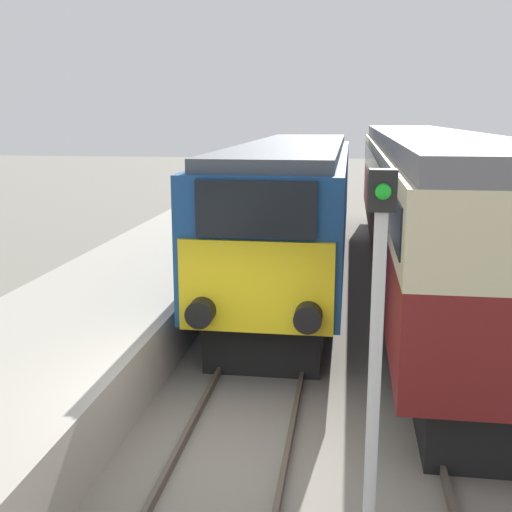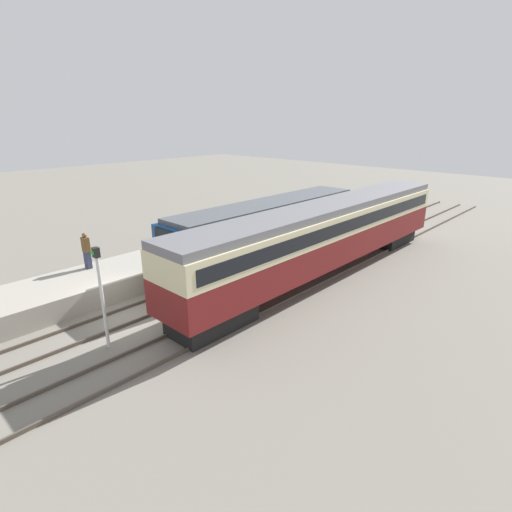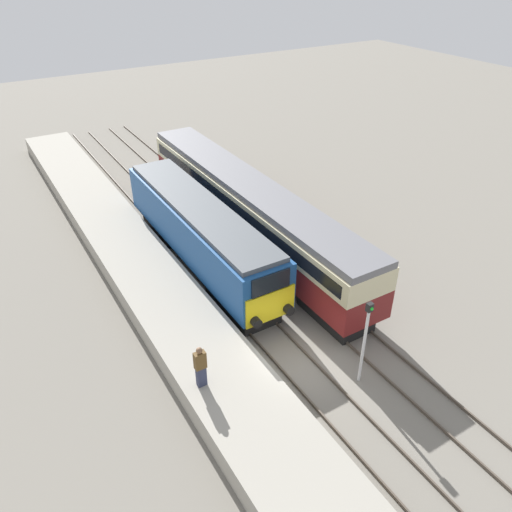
{
  "view_description": "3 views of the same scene",
  "coord_description": "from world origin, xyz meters",
  "views": [
    {
      "loc": [
        1.42,
        -7.54,
        4.41
      ],
      "look_at": [
        0.0,
        2.19,
        2.24
      ],
      "focal_mm": 45.0,
      "sensor_mm": 36.0,
      "label": 1
    },
    {
      "loc": [
        14.8,
        -7.74,
        8.19
      ],
      "look_at": [
        1.7,
        6.19,
        1.6
      ],
      "focal_mm": 28.0,
      "sensor_mm": 36.0,
      "label": 2
    },
    {
      "loc": [
        -9.41,
        -12.25,
        15.25
      ],
      "look_at": [
        1.7,
        6.19,
        1.6
      ],
      "focal_mm": 35.0,
      "sensor_mm": 36.0,
      "label": 3
    }
  ],
  "objects": [
    {
      "name": "ground_plane",
      "position": [
        0.0,
        0.0,
        0.0
      ],
      "size": [
        120.0,
        120.0,
        0.0
      ],
      "primitive_type": "plane",
      "color": "slate"
    },
    {
      "name": "platform_left",
      "position": [
        -3.3,
        8.0,
        0.52
      ],
      "size": [
        3.5,
        50.0,
        1.04
      ],
      "color": "#9E998C",
      "rests_on": "ground_plane"
    },
    {
      "name": "rails_near_track",
      "position": [
        0.0,
        5.0,
        0.07
      ],
      "size": [
        1.51,
        60.0,
        0.14
      ],
      "color": "#4C4238",
      "rests_on": "ground_plane"
    },
    {
      "name": "rails_far_track",
      "position": [
        3.4,
        5.0,
        0.07
      ],
      "size": [
        1.5,
        60.0,
        0.14
      ],
      "color": "#4C4238",
      "rests_on": "ground_plane"
    },
    {
      "name": "locomotive",
      "position": [
        0.0,
        9.15,
        2.09
      ],
      "size": [
        2.7,
        14.42,
        3.73
      ],
      "color": "black",
      "rests_on": "ground_plane"
    },
    {
      "name": "passenger_carriage",
      "position": [
        3.4,
        9.9,
        2.43
      ],
      "size": [
        2.75,
        20.68,
        3.98
      ],
      "color": "black",
      "rests_on": "ground_plane"
    },
    {
      "name": "signal_post",
      "position": [
        1.7,
        -1.97,
        2.35
      ],
      "size": [
        0.24,
        0.28,
        3.96
      ],
      "color": "silver",
      "rests_on": "ground_plane"
    }
  ]
}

